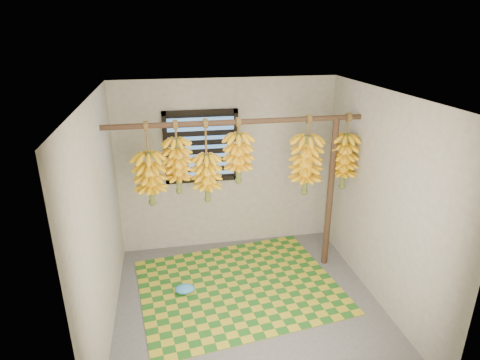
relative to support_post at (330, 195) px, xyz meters
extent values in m
cube|color=#515151|center=(-1.20, -0.70, -1.00)|extent=(3.00, 3.00, 0.01)
cube|color=silver|center=(-1.20, -0.70, 1.40)|extent=(3.00, 3.00, 0.01)
cube|color=gray|center=(-1.20, 0.80, 0.20)|extent=(3.00, 0.01, 2.40)
cube|color=gray|center=(-2.71, -0.70, 0.20)|extent=(0.01, 3.00, 2.40)
cube|color=gray|center=(0.30, -0.70, 0.20)|extent=(0.01, 3.00, 2.40)
cube|color=black|center=(-1.55, 0.78, 0.50)|extent=(1.00, 0.04, 1.00)
cylinder|color=#452B1D|center=(-1.20, 0.00, 1.00)|extent=(3.00, 0.06, 0.06)
cylinder|color=#452B1D|center=(0.00, 0.00, 0.00)|extent=(0.08, 0.08, 2.00)
cube|color=#215E1B|center=(-1.25, -0.31, -0.99)|extent=(2.59, 2.18, 0.01)
ellipsoid|color=#398ED5|center=(-1.91, -0.32, -0.94)|extent=(0.24, 0.18, 0.10)
cylinder|color=brown|center=(-2.22, 0.00, 0.85)|extent=(0.02, 0.02, 0.36)
cylinder|color=#4C5923|center=(-2.22, 0.00, 0.40)|extent=(0.07, 0.07, 0.59)
cylinder|color=brown|center=(-1.90, 0.00, 0.93)|extent=(0.02, 0.02, 0.21)
cylinder|color=#4C5923|center=(-1.90, 0.00, 0.54)|extent=(0.06, 0.06, 0.63)
cylinder|color=brown|center=(-1.57, 0.00, 0.82)|extent=(0.02, 0.02, 0.42)
cylinder|color=#4C5923|center=(-1.57, 0.00, 0.37)|extent=(0.06, 0.06, 0.55)
cylinder|color=brown|center=(-1.19, 0.00, 0.93)|extent=(0.02, 0.02, 0.19)
cylinder|color=#4C5923|center=(-1.19, 0.00, 0.59)|extent=(0.06, 0.06, 0.56)
cylinder|color=brown|center=(-0.35, 0.00, 0.90)|extent=(0.02, 0.02, 0.26)
cylinder|color=#4C5923|center=(-0.35, 0.00, 0.45)|extent=(0.06, 0.06, 0.71)
cylinder|color=brown|center=(0.15, 0.00, 0.90)|extent=(0.02, 0.02, 0.27)
cylinder|color=#4C5923|center=(0.15, 0.00, 0.46)|extent=(0.06, 0.06, 0.66)
camera|label=1|loc=(-2.02, -4.40, 2.02)|focal=30.00mm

